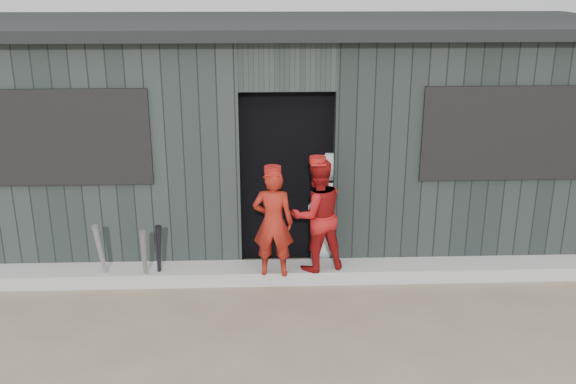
{
  "coord_description": "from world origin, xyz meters",
  "views": [
    {
      "loc": [
        -0.24,
        -4.45,
        3.12
      ],
      "look_at": [
        0.0,
        1.8,
        1.0
      ],
      "focal_mm": 40.0,
      "sensor_mm": 36.0,
      "label": 1
    }
  ],
  "objects_px": {
    "bat_left": "(101,255)",
    "dugout": "(283,127)",
    "bat_right": "(159,255)",
    "player_red_left": "(273,223)",
    "player_grey_back": "(330,206)",
    "bat_mid": "(145,259)",
    "player_red_right": "(317,215)"
  },
  "relations": [
    {
      "from": "bat_left",
      "to": "dugout",
      "type": "height_order",
      "value": "dugout"
    },
    {
      "from": "bat_left",
      "to": "bat_right",
      "type": "relative_size",
      "value": 1.05
    },
    {
      "from": "player_red_left",
      "to": "player_grey_back",
      "type": "relative_size",
      "value": 0.86
    },
    {
      "from": "bat_mid",
      "to": "bat_right",
      "type": "distance_m",
      "value": 0.16
    },
    {
      "from": "bat_right",
      "to": "player_red_right",
      "type": "distance_m",
      "value": 1.7
    },
    {
      "from": "bat_mid",
      "to": "bat_right",
      "type": "bearing_deg",
      "value": 28.48
    },
    {
      "from": "bat_left",
      "to": "bat_mid",
      "type": "relative_size",
      "value": 1.05
    },
    {
      "from": "bat_right",
      "to": "bat_left",
      "type": "bearing_deg",
      "value": -178.13
    },
    {
      "from": "bat_right",
      "to": "player_red_left",
      "type": "distance_m",
      "value": 1.25
    },
    {
      "from": "bat_left",
      "to": "player_red_right",
      "type": "relative_size",
      "value": 0.61
    },
    {
      "from": "dugout",
      "to": "player_grey_back",
      "type": "bearing_deg",
      "value": -68.63
    },
    {
      "from": "bat_left",
      "to": "bat_right",
      "type": "height_order",
      "value": "bat_left"
    },
    {
      "from": "bat_right",
      "to": "player_red_left",
      "type": "height_order",
      "value": "player_red_left"
    },
    {
      "from": "dugout",
      "to": "player_red_left",
      "type": "bearing_deg",
      "value": -94.87
    },
    {
      "from": "bat_mid",
      "to": "player_grey_back",
      "type": "bearing_deg",
      "value": 17.5
    },
    {
      "from": "player_red_right",
      "to": "bat_right",
      "type": "bearing_deg",
      "value": -15.74
    },
    {
      "from": "player_red_right",
      "to": "player_grey_back",
      "type": "height_order",
      "value": "player_red_right"
    },
    {
      "from": "player_red_left",
      "to": "player_red_right",
      "type": "relative_size",
      "value": 0.95
    },
    {
      "from": "bat_mid",
      "to": "player_red_left",
      "type": "bearing_deg",
      "value": 0.04
    },
    {
      "from": "player_red_right",
      "to": "player_grey_back",
      "type": "bearing_deg",
      "value": -128.26
    },
    {
      "from": "player_red_left",
      "to": "dugout",
      "type": "distance_m",
      "value": 1.95
    },
    {
      "from": "bat_right",
      "to": "player_red_left",
      "type": "bearing_deg",
      "value": -3.51
    },
    {
      "from": "bat_left",
      "to": "player_red_right",
      "type": "xyz_separation_m",
      "value": [
        2.24,
        0.07,
        0.39
      ]
    },
    {
      "from": "player_red_left",
      "to": "bat_left",
      "type": "bearing_deg",
      "value": 5.06
    },
    {
      "from": "bat_left",
      "to": "player_grey_back",
      "type": "bearing_deg",
      "value": 13.17
    },
    {
      "from": "dugout",
      "to": "bat_left",
      "type": "bearing_deg",
      "value": -136.98
    },
    {
      "from": "player_red_right",
      "to": "player_grey_back",
      "type": "xyz_separation_m",
      "value": [
        0.19,
        0.49,
        -0.08
      ]
    },
    {
      "from": "bat_left",
      "to": "player_red_left",
      "type": "distance_m",
      "value": 1.82
    },
    {
      "from": "bat_right",
      "to": "player_red_right",
      "type": "height_order",
      "value": "player_red_right"
    },
    {
      "from": "bat_left",
      "to": "bat_mid",
      "type": "distance_m",
      "value": 0.46
    },
    {
      "from": "bat_right",
      "to": "player_grey_back",
      "type": "xyz_separation_m",
      "value": [
        1.84,
        0.55,
        0.32
      ]
    },
    {
      "from": "bat_mid",
      "to": "player_red_left",
      "type": "height_order",
      "value": "player_red_left"
    }
  ]
}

